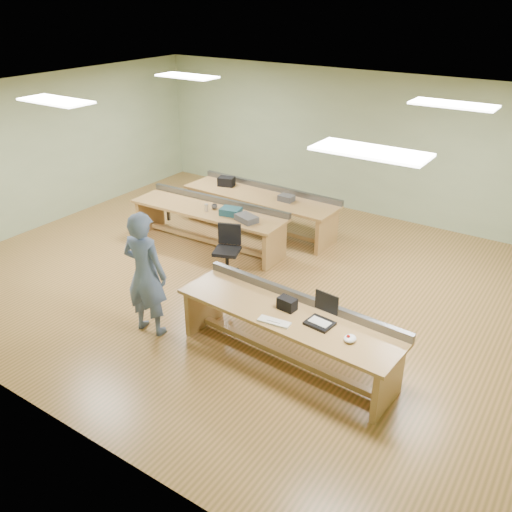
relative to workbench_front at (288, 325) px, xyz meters
name	(u,v)px	position (x,y,z in m)	size (l,w,h in m)	color
floor	(252,280)	(-1.62, 1.56, -0.56)	(10.00, 10.00, 0.00)	#9F6C3C
ceiling	(251,101)	(-1.62, 1.56, 2.44)	(10.00, 10.00, 0.00)	silver
wall_back	(357,143)	(-1.62, 5.56, 0.94)	(10.00, 0.04, 3.00)	#97A980
wall_front	(34,309)	(-1.62, -2.44, 0.94)	(10.00, 0.04, 3.00)	#97A980
wall_left	(50,150)	(-6.62, 1.56, 0.94)	(0.04, 8.00, 3.00)	#97A980
fluor_panels	(251,103)	(-1.62, 1.56, 2.41)	(6.20, 3.50, 0.03)	white
workbench_front	(288,325)	(0.00, 0.00, 0.00)	(3.13, 1.01, 0.86)	#9A6741
workbench_mid	(209,217)	(-3.11, 2.31, 0.00)	(3.16, 0.94, 0.86)	#9A6741
workbench_back	(261,203)	(-2.71, 3.47, 0.00)	(3.32, 0.95, 0.86)	#9A6741
person	(145,274)	(-2.02, -0.49, 0.36)	(0.67, 0.44, 1.84)	slate
laptop_base	(320,323)	(0.46, -0.03, 0.21)	(0.33, 0.27, 0.04)	black
laptop_screen	(327,302)	(0.48, 0.10, 0.45)	(0.33, 0.02, 0.26)	black
keyboard	(274,322)	(-0.03, -0.30, 0.20)	(0.41, 0.14, 0.02)	beige
trackball_mouse	(350,339)	(0.92, -0.14, 0.22)	(0.14, 0.17, 0.07)	white
camera_bag	(287,304)	(-0.06, 0.06, 0.27)	(0.24, 0.15, 0.16)	black
task_chair	(228,257)	(-2.11, 1.52, -0.24)	(0.62, 0.62, 0.88)	black
parts_bin_teal	(231,211)	(-2.58, 2.28, 0.25)	(0.36, 0.27, 0.13)	#163D49
parts_bin_grey	(247,218)	(-2.16, 2.18, 0.24)	(0.41, 0.26, 0.11)	#3C3C3F
mug	(214,207)	(-3.01, 2.34, 0.23)	(0.11, 0.11, 0.09)	#3C3C3F
drinks_can	(206,208)	(-3.07, 2.18, 0.26)	(0.07, 0.07, 0.13)	#B7B7BB
storage_box_back	(226,181)	(-3.61, 3.54, 0.28)	(0.33, 0.23, 0.19)	black
tray_back	(286,198)	(-2.10, 3.46, 0.25)	(0.29, 0.21, 0.12)	#3C3C3F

